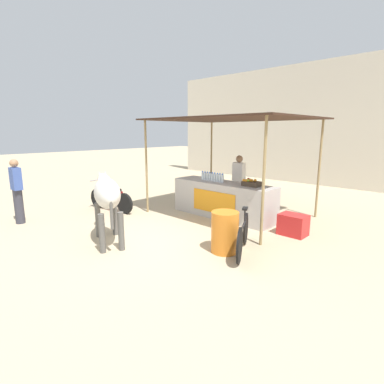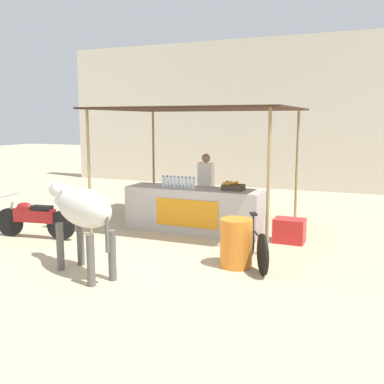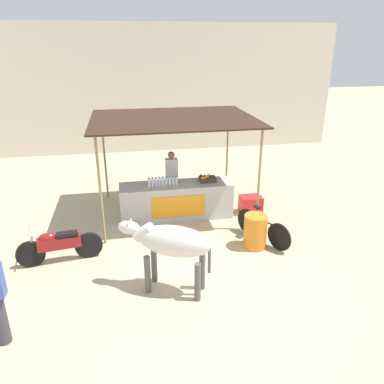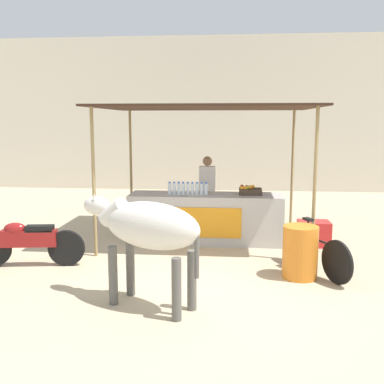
% 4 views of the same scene
% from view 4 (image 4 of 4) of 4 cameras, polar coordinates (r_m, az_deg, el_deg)
% --- Properties ---
extents(ground_plane, '(60.00, 60.00, 0.00)m').
position_cam_4_polar(ground_plane, '(6.94, 0.59, -11.07)').
color(ground_plane, tan).
extents(building_wall_far, '(16.00, 0.50, 5.22)m').
position_cam_4_polar(building_wall_far, '(15.76, 3.36, 9.79)').
color(building_wall_far, beige).
rests_on(building_wall_far, ground).
extents(stall_counter, '(3.00, 0.82, 0.96)m').
position_cam_4_polar(stall_counter, '(8.92, 1.74, -3.34)').
color(stall_counter, '#B2ADA8').
rests_on(stall_counter, ground).
extents(stall_awning, '(4.20, 3.20, 2.67)m').
position_cam_4_polar(stall_awning, '(9.02, 1.92, 10.12)').
color(stall_awning, '#382319').
rests_on(stall_awning, ground).
extents(water_bottle_row, '(0.79, 0.07, 0.25)m').
position_cam_4_polar(water_bottle_row, '(8.79, -0.54, 0.43)').
color(water_bottle_row, silver).
rests_on(water_bottle_row, stall_counter).
extents(fruit_crate, '(0.44, 0.32, 0.18)m').
position_cam_4_polar(fruit_crate, '(8.86, 7.35, 0.16)').
color(fruit_crate, '#3F3326').
rests_on(fruit_crate, stall_counter).
extents(vendor_behind_counter, '(0.34, 0.22, 1.65)m').
position_cam_4_polar(vendor_behind_counter, '(9.59, 1.94, -0.22)').
color(vendor_behind_counter, '#383842').
rests_on(vendor_behind_counter, ground).
extents(cooler_box, '(0.60, 0.44, 0.48)m').
position_cam_4_polar(cooler_box, '(9.00, 15.20, -5.10)').
color(cooler_box, red).
rests_on(cooler_box, ground).
extents(water_barrel, '(0.53, 0.53, 0.81)m').
position_cam_4_polar(water_barrel, '(7.11, 13.57, -7.42)').
color(water_barrel, orange).
rests_on(water_barrel, ground).
extents(cow, '(1.80, 1.11, 1.44)m').
position_cam_4_polar(cow, '(5.74, -5.74, -4.63)').
color(cow, silver).
rests_on(cow, ground).
extents(motorcycle_parked, '(1.79, 0.55, 0.90)m').
position_cam_4_polar(motorcycle_parked, '(7.91, -20.11, -5.87)').
color(motorcycle_parked, black).
rests_on(motorcycle_parked, ground).
extents(bicycle_leaning, '(0.80, 1.49, 0.85)m').
position_cam_4_polar(bicycle_leaning, '(7.38, 15.40, -7.34)').
color(bicycle_leaning, black).
rests_on(bicycle_leaning, ground).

